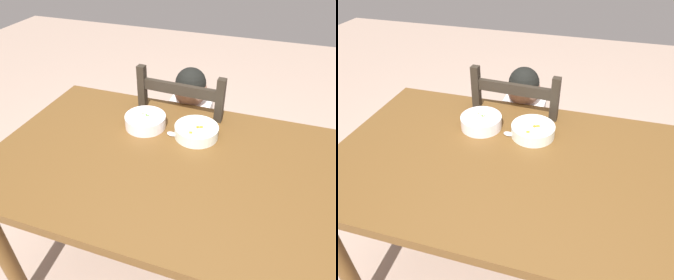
% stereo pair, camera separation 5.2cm
% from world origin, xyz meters
% --- Properties ---
extents(ground_plane, '(8.00, 8.00, 0.00)m').
position_xyz_m(ground_plane, '(0.00, 0.00, 0.00)').
color(ground_plane, tan).
extents(dining_table, '(1.43, 0.87, 0.78)m').
position_xyz_m(dining_table, '(0.00, 0.00, 0.67)').
color(dining_table, brown).
rests_on(dining_table, ground).
extents(dining_chair, '(0.44, 0.44, 0.98)m').
position_xyz_m(dining_chair, '(-0.07, 0.48, 0.46)').
color(dining_chair, '#2C251C').
rests_on(dining_chair, ground).
extents(child_figure, '(0.32, 0.32, 0.94)m').
position_xyz_m(child_figure, '(-0.07, 0.48, 0.62)').
color(child_figure, white).
rests_on(child_figure, ground).
extents(bowl_of_peas, '(0.18, 0.18, 0.06)m').
position_xyz_m(bowl_of_peas, '(-0.19, 0.19, 0.81)').
color(bowl_of_peas, white).
rests_on(bowl_of_peas, dining_table).
extents(bowl_of_carrots, '(0.19, 0.19, 0.05)m').
position_xyz_m(bowl_of_carrots, '(0.05, 0.19, 0.80)').
color(bowl_of_carrots, white).
rests_on(bowl_of_carrots, dining_table).
extents(spoon, '(0.14, 0.06, 0.01)m').
position_xyz_m(spoon, '(-0.03, 0.16, 0.78)').
color(spoon, silver).
rests_on(spoon, dining_table).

